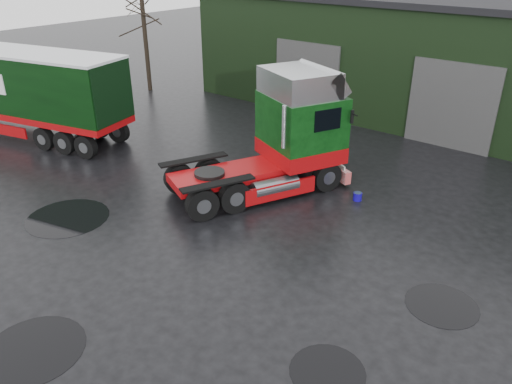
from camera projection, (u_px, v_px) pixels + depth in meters
ground at (214, 261)px, 15.21m from camera, size 100.00×100.00×0.00m
warehouse at (495, 59)px, 26.65m from camera, size 32.40×12.40×6.30m
hero_tractor at (253, 135)px, 18.50m from camera, size 5.93×8.06×4.61m
trailer_left at (6, 91)px, 24.72m from camera, size 14.01×6.05×4.27m
wash_bucket at (357, 196)px, 18.77m from camera, size 0.34×0.34×0.31m
tree_left at (144, 23)px, 31.23m from camera, size 4.40×4.40×8.50m
tree_back_a at (427, 3)px, 37.41m from camera, size 4.40×4.40×9.50m
puddle_0 at (33, 350)px, 11.87m from camera, size 2.42×2.42×0.01m
puddle_1 at (442, 305)px, 13.34m from camera, size 1.93×1.93×0.01m
puddle_2 at (68, 218)px, 17.61m from camera, size 2.86×2.86×0.01m
puddle_3 at (327, 372)px, 11.26m from camera, size 1.74×1.74×0.01m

